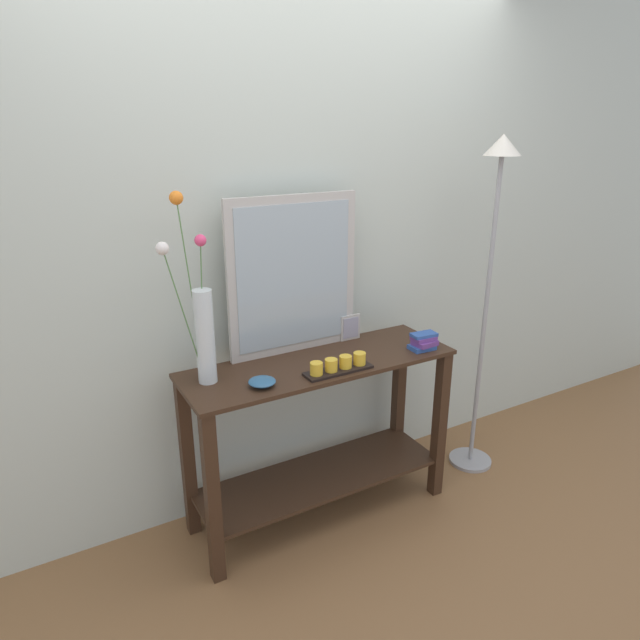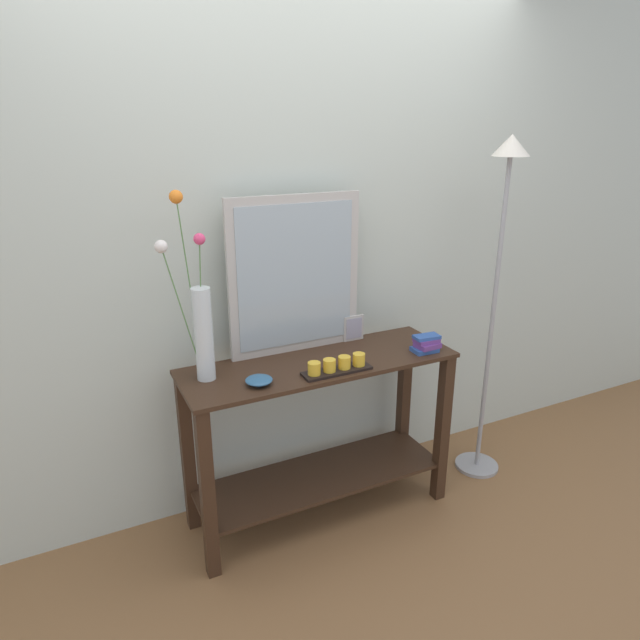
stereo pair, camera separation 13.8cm
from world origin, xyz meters
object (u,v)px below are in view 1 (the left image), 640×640
Objects in this scene: decorative_bowl at (262,382)px; book_stack at (423,342)px; floor_lamp at (491,255)px; console_table at (320,424)px; picture_frame_small at (350,327)px; mirror_leaning at (293,276)px; tall_vase_left at (201,322)px; candle_tray at (338,366)px.

decorative_bowl is 0.85m from book_stack.
floor_lamp reaches higher than book_stack.
console_table is 0.50m from picture_frame_small.
mirror_leaning is 0.54m from decorative_bowl.
mirror_leaning is at bearing 14.08° from tall_vase_left.
floor_lamp is (1.31, 0.05, 0.38)m from decorative_bowl.
candle_tray is at bearing -19.72° from tall_vase_left.
book_stack is (0.24, -0.28, -0.03)m from picture_frame_small.
candle_tray is at bearing -80.20° from mirror_leaning.
tall_vase_left is 0.62m from candle_tray.
decorative_bowl is at bearing -155.97° from picture_frame_small.
mirror_leaning is 1.04m from floor_lamp.
tall_vase_left is 5.80× the size of book_stack.
tall_vase_left reaches higher than candle_tray.
decorative_bowl is 0.06× the size of floor_lamp.
floor_lamp reaches higher than picture_frame_small.
console_table is at bearing -6.17° from tall_vase_left.
floor_lamp is (0.47, 0.06, 0.36)m from book_stack.
picture_frame_small reaches higher than decorative_bowl.
decorative_bowl is at bearing 179.14° from book_stack.
tall_vase_left is 6.09× the size of picture_frame_small.
mirror_leaning is 6.43× the size of decorative_bowl.
floor_lamp is at bearing -4.27° from tall_vase_left.
console_table is 0.80m from tall_vase_left.
picture_frame_small is at bearing 7.80° from tall_vase_left.
tall_vase_left reaches higher than console_table.
book_stack is (0.50, 0.02, 0.01)m from candle_tray.
candle_tray is 0.35m from decorative_bowl.
floor_lamp is (0.71, -0.22, 0.33)m from picture_frame_small.
picture_frame_small is 1.13× the size of decorative_bowl.
console_table is at bearing 96.32° from candle_tray.
mirror_leaning reaches higher than picture_frame_small.
tall_vase_left reaches higher than decorative_bowl.
picture_frame_small is (0.27, 0.17, 0.39)m from console_table.
decorative_bowl is at bearing -40.24° from tall_vase_left.
picture_frame_small is at bearing -2.44° from mirror_leaning.
floor_lamp reaches higher than candle_tray.
tall_vase_left is at bearing -172.20° from picture_frame_small.
book_stack is (0.51, -0.12, 0.37)m from console_table.
floor_lamp is at bearing 4.89° from candle_tray.
floor_lamp is at bearing -13.01° from mirror_leaning.
mirror_leaning is at bearing 102.42° from console_table.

